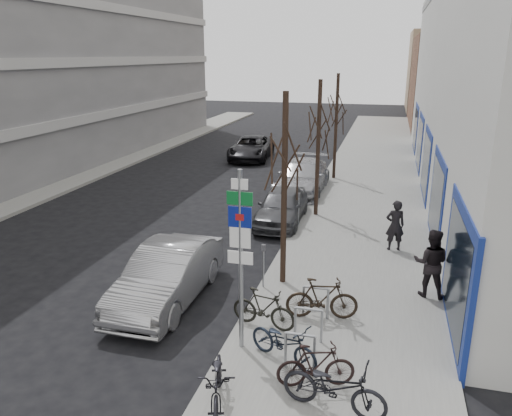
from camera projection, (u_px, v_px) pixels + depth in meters
The scene contains 25 objects.
ground at pixel (145, 337), 11.80m from camera, with size 120.00×120.00×0.00m, color black.
sidewalk_east at pixel (363, 220), 19.91m from camera, with size 5.00×70.00×0.15m, color slate.
sidewalk_west at pixel (31, 193), 23.71m from camera, with size 3.00×70.00×0.15m, color slate.
brick_building_far at pixel (483, 82), 44.37m from camera, with size 12.00×14.00×8.00m, color brown.
tan_building_far at pixel (467, 71), 57.95m from camera, with size 13.00×12.00×9.00m, color #937A5B.
highway_sign_pole at pixel (240, 250), 10.48m from camera, with size 0.55×0.10×4.20m.
bike_rack at pixel (308, 321), 11.23m from camera, with size 0.66×2.26×0.83m.
tree_near at pixel (285, 145), 13.18m from camera, with size 1.80×1.80×5.50m.
tree_mid at pixel (319, 117), 19.19m from camera, with size 1.80×1.80×5.50m.
tree_far at pixel (337, 102), 25.19m from camera, with size 1.80×1.80×5.50m.
meter_front at pixel (263, 262), 13.77m from camera, with size 0.10×0.08×1.27m.
meter_mid at pixel (299, 206), 18.85m from camera, with size 0.10×0.08×1.27m.
meter_back at pixel (319, 174), 23.93m from camera, with size 0.10×0.08×1.27m.
bike_near_left at pixel (218, 379), 9.12m from camera, with size 0.56×1.85×1.13m, color black.
bike_near_right at pixel (316, 365), 9.68m from camera, with size 0.46×1.56×0.95m, color black.
bike_mid_curb at pixel (284, 339), 10.46m from camera, with size 0.52×1.73×1.06m, color black.
bike_mid_inner at pixel (264, 308), 11.82m from camera, with size 0.49×1.63×0.99m, color black.
bike_far_curb at pixel (335, 383), 8.97m from camera, with size 0.59×1.95×1.19m, color black.
bike_far_inner at pixel (322, 298), 12.19m from camera, with size 0.53×1.79×1.09m, color black.
parked_car_front at pixel (167, 275), 13.30m from camera, with size 1.62×4.64×1.53m, color #9C9DA1.
parked_car_mid at pixel (282, 206), 19.52m from camera, with size 1.67×4.14×1.41m, color #47484C.
parked_car_back at pixel (302, 177), 23.85m from camera, with size 2.16×5.31×1.54m, color #9B9CA0.
lane_car at pixel (251, 148), 31.67m from camera, with size 2.36×5.11×1.42m, color black.
pedestrian_near at pixel (395, 225), 16.42m from camera, with size 0.62×0.41×1.71m, color black.
pedestrian_far at pixel (431, 263), 13.25m from camera, with size 0.70×0.48×1.91m, color black.
Camera 1 is at (5.22, -9.35, 6.40)m, focal length 35.00 mm.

